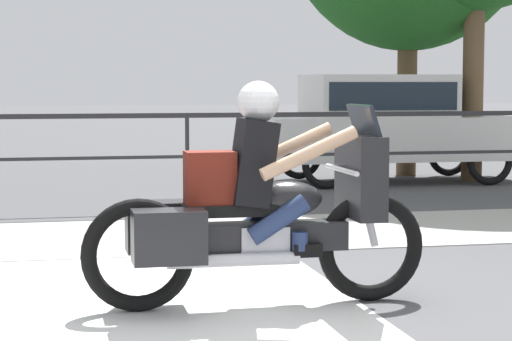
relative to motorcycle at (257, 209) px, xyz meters
The scene contains 6 objects.
ground_plane 0.75m from the motorcycle, 19.85° to the right, with size 120.00×120.00×0.00m, color #4C4C4F.
sidewalk_band 3.38m from the motorcycle, 85.16° to the left, with size 44.00×2.40×0.01m, color #A8A59E.
crosswalk_band 1.06m from the motorcycle, 158.39° to the right, with size 2.99×6.00×0.01m, color silver.
fence_railing 5.35m from the motorcycle, 87.00° to the left, with size 36.00×0.05×1.18m.
motorcycle is the anchor object (origin of this frame).
parked_car 8.85m from the motorcycle, 64.71° to the left, with size 4.14×1.69×1.67m.
Camera 1 is at (-1.72, -6.60, 1.56)m, focal length 70.00 mm.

